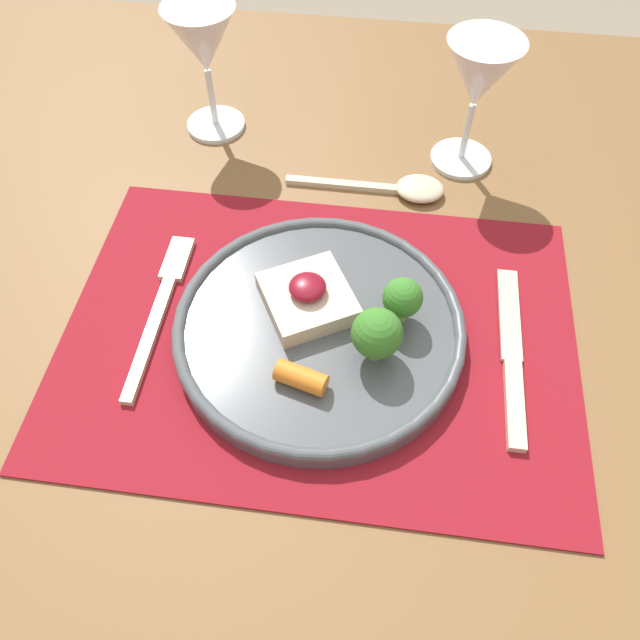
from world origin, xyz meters
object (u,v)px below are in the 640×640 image
dinner_plate (323,324)px  spoon (405,188)px  wine_glass_near (479,80)px  wine_glass_far (203,46)px  fork (162,301)px  knife (512,364)px

dinner_plate → spoon: 0.22m
wine_glass_near → dinner_plate: bearing=-115.6°
spoon → wine_glass_far: 0.28m
fork → wine_glass_near: 0.41m
wine_glass_far → dinner_plate: bearing=-59.7°
fork → wine_glass_far: wine_glass_far is taller
wine_glass_near → wine_glass_far: bearing=175.2°
knife → wine_glass_far: bearing=135.6°
fork → spoon: (0.23, 0.20, 0.00)m
dinner_plate → spoon: dinner_plate is taller
dinner_plate → wine_glass_near: size_ratio=1.81×
spoon → knife: bearing=-62.2°
knife → wine_glass_far: wine_glass_far is taller
wine_glass_far → wine_glass_near: bearing=-4.8°
wine_glass_near → wine_glass_far: (-0.31, 0.03, 0.00)m
wine_glass_near → knife: bearing=-80.8°
spoon → wine_glass_near: size_ratio=1.21×
fork → spoon: spoon is taller
dinner_plate → wine_glass_far: (-0.18, 0.30, 0.09)m
knife → wine_glass_near: (-0.05, 0.29, 0.10)m
fork → knife: 0.35m
dinner_plate → fork: 0.17m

